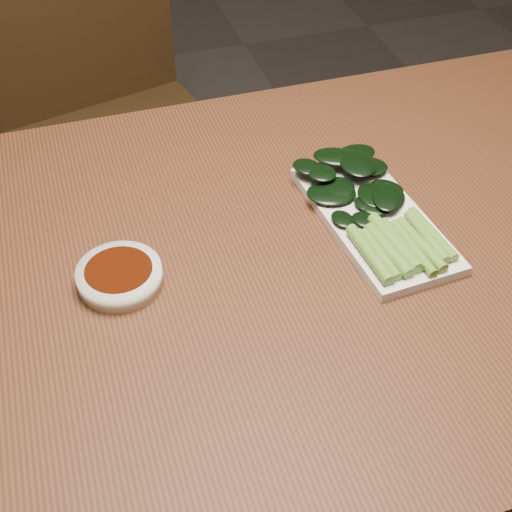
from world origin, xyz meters
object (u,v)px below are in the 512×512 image
object	(u,v)px
serving_plate	(374,219)
gai_lan	(371,204)
table	(278,292)
chair_far	(109,115)
sauce_bowl	(120,276)

from	to	relation	value
serving_plate	gai_lan	distance (m)	0.02
table	gai_lan	bearing A→B (deg)	13.10
table	chair_far	size ratio (longest dim) A/B	1.57
table	sauce_bowl	distance (m)	0.22
serving_plate	gai_lan	bearing A→B (deg)	90.73
chair_far	sauce_bowl	size ratio (longest dim) A/B	8.41
table	gai_lan	distance (m)	0.17
serving_plate	table	bearing A→B (deg)	-171.67
sauce_bowl	serving_plate	xyz separation A→B (m)	(0.35, 0.01, -0.01)
table	serving_plate	bearing A→B (deg)	8.33
table	chair_far	world-z (taller)	chair_far
table	gai_lan	world-z (taller)	gai_lan
gai_lan	chair_far	bearing A→B (deg)	108.64
serving_plate	sauce_bowl	bearing A→B (deg)	-178.13
chair_far	serving_plate	distance (m)	0.89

